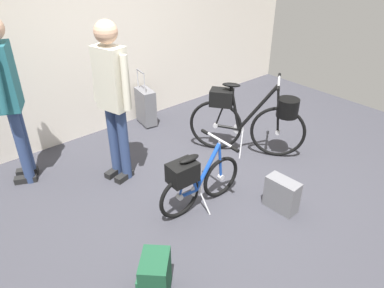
{
  "coord_description": "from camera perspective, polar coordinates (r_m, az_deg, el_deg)",
  "views": [
    {
      "loc": [
        -2.21,
        -2.2,
        2.47
      ],
      "look_at": [
        -0.09,
        0.3,
        0.55
      ],
      "focal_mm": 33.68,
      "sensor_mm": 36.0,
      "label": 1
    }
  ],
  "objects": [
    {
      "name": "ground_plane",
      "position": [
        3.98,
        3.82,
        -8.07
      ],
      "size": [
        7.06,
        7.06,
        0.0
      ],
      "primitive_type": "plane",
      "color": "#38383F"
    },
    {
      "name": "display_bike_left",
      "position": [
        4.52,
        9.31,
        4.16
      ],
      "size": [
        0.91,
        1.2,
        1.02
      ],
      "color": "black",
      "rests_on": "ground_plane"
    },
    {
      "name": "backpack_on_floor",
      "position": [
        3.81,
        14.07,
        -7.76
      ],
      "size": [
        0.21,
        0.35,
        0.35
      ],
      "color": "slate",
      "rests_on": "ground_plane"
    },
    {
      "name": "folding_bike_foreground",
      "position": [
        3.59,
        0.52,
        -5.67
      ],
      "size": [
        1.02,
        0.53,
        0.72
      ],
      "color": "black",
      "rests_on": "ground_plane"
    },
    {
      "name": "rolling_suitcase",
      "position": [
        5.34,
        -7.33,
        5.95
      ],
      "size": [
        0.23,
        0.38,
        0.83
      ],
      "color": "slate",
      "rests_on": "ground_plane"
    },
    {
      "name": "visitor_browsing",
      "position": [
        4.17,
        -27.09,
        7.33
      ],
      "size": [
        0.37,
        0.49,
        1.82
      ],
      "color": "navy",
      "rests_on": "ground_plane"
    },
    {
      "name": "back_wall",
      "position": [
        5.02,
        -14.31,
        19.3
      ],
      "size": [
        7.06,
        0.1,
        3.16
      ],
      "primitive_type": "cube",
      "color": "silver",
      "rests_on": "ground_plane"
    },
    {
      "name": "visitor_near_wall",
      "position": [
        3.87,
        -12.44,
        7.86
      ],
      "size": [
        0.34,
        0.52,
        1.78
      ],
      "color": "navy",
      "rests_on": "ground_plane"
    },
    {
      "name": "handbag_on_floor",
      "position": [
        2.97,
        -5.91,
        -20.14
      ],
      "size": [
        0.36,
        0.36,
        0.37
      ],
      "color": "#19472D",
      "rests_on": "ground_plane"
    }
  ]
}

